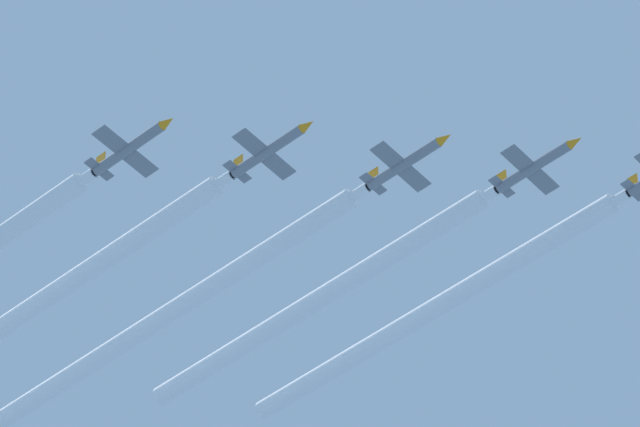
{
  "coord_description": "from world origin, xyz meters",
  "views": [
    {
      "loc": [
        126.5,
        97.9,
        1.35
      ],
      "look_at": [
        0.11,
        -12.01,
        181.01
      ],
      "focal_mm": 124.73,
      "sensor_mm": 36.0,
      "label": 1
    }
  ],
  "objects_px": {
    "jet_second_echelon": "(536,166)",
    "jet_fifth_echelon": "(131,147)",
    "jet_third_echelon": "(406,162)",
    "jet_fourth_echelon": "(270,150)"
  },
  "relations": [
    {
      "from": "jet_fifth_echelon",
      "to": "jet_third_echelon",
      "type": "bearing_deg",
      "value": 141.44
    },
    {
      "from": "jet_fifth_echelon",
      "to": "jet_fourth_echelon",
      "type": "bearing_deg",
      "value": 139.22
    },
    {
      "from": "jet_second_echelon",
      "to": "jet_fifth_echelon",
      "type": "height_order",
      "value": "jet_second_echelon"
    },
    {
      "from": "jet_fifth_echelon",
      "to": "jet_second_echelon",
      "type": "bearing_deg",
      "value": 140.15
    },
    {
      "from": "jet_second_echelon",
      "to": "jet_third_echelon",
      "type": "relative_size",
      "value": 1.0
    },
    {
      "from": "jet_third_echelon",
      "to": "jet_fourth_echelon",
      "type": "xyz_separation_m",
      "value": [
        12.17,
        -8.97,
        -1.68
      ]
    },
    {
      "from": "jet_second_echelon",
      "to": "jet_third_echelon",
      "type": "bearing_deg",
      "value": -42.53
    },
    {
      "from": "jet_second_echelon",
      "to": "jet_fifth_echelon",
      "type": "distance_m",
      "value": 44.47
    },
    {
      "from": "jet_second_echelon",
      "to": "jet_fifth_echelon",
      "type": "xyz_separation_m",
      "value": [
        33.93,
        -28.32,
        -4.94
      ]
    },
    {
      "from": "jet_second_echelon",
      "to": "jet_third_echelon",
      "type": "distance_m",
      "value": 14.41
    }
  ]
}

